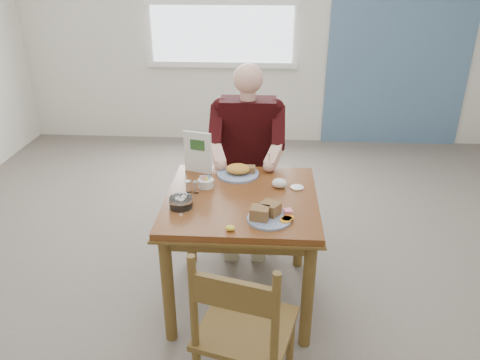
# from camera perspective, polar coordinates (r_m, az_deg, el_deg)

# --- Properties ---
(floor) EXTENTS (6.00, 6.00, 0.00)m
(floor) POSITION_cam_1_polar(r_m,az_deg,el_deg) (3.20, 0.16, -14.05)
(floor) COLOR #635850
(floor) RESTS_ON ground
(wall_back) EXTENTS (5.50, 0.00, 5.50)m
(wall_back) POSITION_cam_1_polar(r_m,az_deg,el_deg) (5.50, 2.16, 18.80)
(wall_back) COLOR silver
(wall_back) RESTS_ON ground
(accent_panel) EXTENTS (1.60, 0.02, 2.80)m
(accent_panel) POSITION_cam_1_polar(r_m,az_deg,el_deg) (5.67, 19.37, 17.68)
(accent_panel) COLOR slate
(accent_panel) RESTS_ON ground
(lemon_wedge) EXTENTS (0.06, 0.05, 0.03)m
(lemon_wedge) POSITION_cam_1_polar(r_m,az_deg,el_deg) (2.45, -1.21, -5.88)
(lemon_wedge) COLOR yellow
(lemon_wedge) RESTS_ON table
(napkin) EXTENTS (0.10, 0.09, 0.06)m
(napkin) POSITION_cam_1_polar(r_m,az_deg,el_deg) (2.90, 4.84, -0.38)
(napkin) COLOR white
(napkin) RESTS_ON table
(metal_dish) EXTENTS (0.10, 0.10, 0.01)m
(metal_dish) POSITION_cam_1_polar(r_m,az_deg,el_deg) (2.90, 6.97, -0.93)
(metal_dish) COLOR silver
(metal_dish) RESTS_ON table
(window) EXTENTS (1.72, 0.04, 1.42)m
(window) POSITION_cam_1_polar(r_m,az_deg,el_deg) (5.48, -2.29, 20.87)
(window) COLOR white
(window) RESTS_ON wall_back
(table) EXTENTS (0.92, 0.92, 0.75)m
(table) POSITION_cam_1_polar(r_m,az_deg,el_deg) (2.84, 0.18, -4.06)
(table) COLOR brown
(table) RESTS_ON ground
(chair_far) EXTENTS (0.42, 0.42, 0.95)m
(chair_far) POSITION_cam_1_polar(r_m,az_deg,el_deg) (3.62, 0.93, -0.05)
(chair_far) COLOR brown
(chair_far) RESTS_ON ground
(chair_near) EXTENTS (0.51, 0.51, 0.95)m
(chair_near) POSITION_cam_1_polar(r_m,az_deg,el_deg) (2.26, 0.38, -18.09)
(chair_near) COLOR brown
(chair_near) RESTS_ON ground
(diner) EXTENTS (0.53, 0.56, 1.39)m
(diner) POSITION_cam_1_polar(r_m,az_deg,el_deg) (3.41, 0.90, 4.35)
(diner) COLOR gray
(diner) RESTS_ON chair_far
(near_plate) EXTENTS (0.31, 0.31, 0.08)m
(near_plate) POSITION_cam_1_polar(r_m,az_deg,el_deg) (2.55, 3.43, -4.17)
(near_plate) COLOR white
(near_plate) RESTS_ON table
(far_plate) EXTENTS (0.28, 0.28, 0.07)m
(far_plate) POSITION_cam_1_polar(r_m,az_deg,el_deg) (3.05, -0.14, 1.09)
(far_plate) COLOR white
(far_plate) RESTS_ON table
(caddy) EXTENTS (0.13, 0.13, 0.07)m
(caddy) POSITION_cam_1_polar(r_m,az_deg,el_deg) (2.90, -4.20, -0.36)
(caddy) COLOR white
(caddy) RESTS_ON table
(shakers) EXTENTS (0.08, 0.04, 0.08)m
(shakers) POSITION_cam_1_polar(r_m,az_deg,el_deg) (2.83, -5.83, -0.82)
(shakers) COLOR white
(shakers) RESTS_ON table
(creamer) EXTENTS (0.17, 0.17, 0.06)m
(creamer) POSITION_cam_1_polar(r_m,az_deg,el_deg) (2.68, -7.21, -2.70)
(creamer) COLOR white
(creamer) RESTS_ON table
(menu) EXTENTS (0.19, 0.06, 0.28)m
(menu) POSITION_cam_1_polar(r_m,az_deg,el_deg) (3.06, -5.17, 3.40)
(menu) COLOR white
(menu) RESTS_ON table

